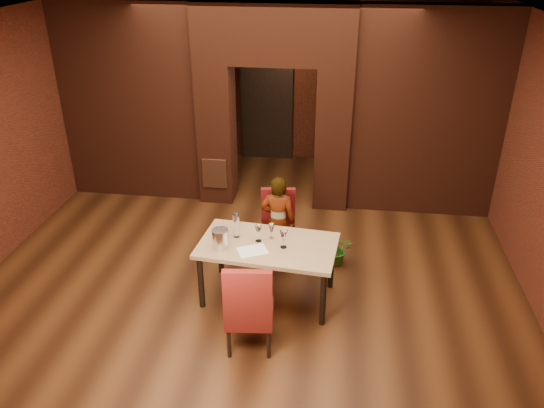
{
  "coord_description": "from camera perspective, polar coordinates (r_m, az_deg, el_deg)",
  "views": [
    {
      "loc": [
        1.07,
        -6.08,
        4.06
      ],
      "look_at": [
        0.24,
        0.0,
        0.93
      ],
      "focal_mm": 35.0,
      "sensor_mm": 36.0,
      "label": 1
    }
  ],
  "objects": [
    {
      "name": "wall_back",
      "position": [
        10.43,
        1.72,
        13.35
      ],
      "size": [
        7.0,
        0.04,
        3.2
      ],
      "primitive_type": "cube",
      "color": "maroon",
      "rests_on": "ground"
    },
    {
      "name": "pillar_right",
      "position": [
        8.59,
        6.58,
        7.02
      ],
      "size": [
        0.55,
        0.55,
        2.3
      ],
      "primitive_type": "cube",
      "color": "maroon",
      "rests_on": "ground"
    },
    {
      "name": "dining_table",
      "position": [
        6.55,
        -0.44,
        -7.17
      ],
      "size": [
        1.71,
        1.06,
        0.76
      ],
      "primitive_type": "cube",
      "rotation": [
        0.0,
        0.0,
        -0.09
      ],
      "color": "#A77F54",
      "rests_on": "ground"
    },
    {
      "name": "wine_glass_a",
      "position": [
        6.34,
        -1.47,
        -3.17
      ],
      "size": [
        0.09,
        0.09,
        0.22
      ],
      "primitive_type": null,
      "color": "white",
      "rests_on": "dining_table"
    },
    {
      "name": "rear_door_frame",
      "position": [
        10.53,
        -0.58,
        10.39
      ],
      "size": [
        1.02,
        0.04,
        2.22
      ],
      "primitive_type": "cube",
      "color": "black",
      "rests_on": "ground"
    },
    {
      "name": "vent_panel",
      "position": [
        8.77,
        -6.2,
        3.26
      ],
      "size": [
        0.4,
        0.03,
        0.5
      ],
      "primitive_type": "cube",
      "color": "#A1502E",
      "rests_on": "ground"
    },
    {
      "name": "pillar_left",
      "position": [
        8.82,
        -5.95,
        7.6
      ],
      "size": [
        0.55,
        0.55,
        2.3
      ],
      "primitive_type": "cube",
      "color": "maroon",
      "rests_on": "ground"
    },
    {
      "name": "wing_wall_right",
      "position": [
        8.55,
        16.36,
        9.19
      ],
      "size": [
        2.28,
        0.35,
        3.2
      ],
      "primitive_type": "cube",
      "color": "maroon",
      "rests_on": "ground"
    },
    {
      "name": "water_bottle",
      "position": [
        6.42,
        -3.87,
        -2.25
      ],
      "size": [
        0.08,
        0.08,
        0.33
      ],
      "primitive_type": "cylinder",
      "color": "white",
      "rests_on": "dining_table"
    },
    {
      "name": "floor",
      "position": [
        7.39,
        -1.84,
        -6.34
      ],
      "size": [
        8.0,
        8.0,
        0.0
      ],
      "primitive_type": "plane",
      "color": "#4A2712",
      "rests_on": "ground"
    },
    {
      "name": "ceiling",
      "position": [
        6.23,
        -2.29,
        19.06
      ],
      "size": [
        7.0,
        8.0,
        0.04
      ],
      "primitive_type": "cube",
      "color": "silver",
      "rests_on": "ground"
    },
    {
      "name": "lintel",
      "position": [
        8.26,
        0.25,
        17.88
      ],
      "size": [
        2.45,
        0.55,
        0.9
      ],
      "primitive_type": "cube",
      "color": "maroon",
      "rests_on": "ground"
    },
    {
      "name": "wine_glass_c",
      "position": [
        6.21,
        1.25,
        -3.79
      ],
      "size": [
        0.09,
        0.09,
        0.23
      ],
      "primitive_type": null,
      "color": "white",
      "rests_on": "dining_table"
    },
    {
      "name": "rear_door",
      "position": [
        10.56,
        -0.55,
        10.45
      ],
      "size": [
        0.9,
        0.08,
        2.1
      ],
      "primitive_type": "cube",
      "color": "black",
      "rests_on": "ground"
    },
    {
      "name": "wine_glass_b",
      "position": [
        6.4,
        -0.03,
        -2.95
      ],
      "size": [
        0.08,
        0.08,
        0.19
      ],
      "primitive_type": null,
      "color": "white",
      "rests_on": "dining_table"
    },
    {
      "name": "chair_far",
      "position": [
        7.17,
        0.66,
        -2.67
      ],
      "size": [
        0.52,
        0.52,
        1.02
      ],
      "primitive_type": "cube",
      "rotation": [
        0.0,
        0.0,
        0.13
      ],
      "color": "maroon",
      "rests_on": "ground"
    },
    {
      "name": "tasting_sheet",
      "position": [
        6.21,
        -2.11,
        -5.03
      ],
      "size": [
        0.41,
        0.37,
        0.0
      ],
      "primitive_type": "cube",
      "rotation": [
        0.0,
        0.0,
        0.46
      ],
      "color": "white",
      "rests_on": "dining_table"
    },
    {
      "name": "person_seated",
      "position": [
        7.06,
        0.62,
        -1.88
      ],
      "size": [
        0.48,
        0.32,
        1.3
      ],
      "primitive_type": "imported",
      "rotation": [
        0.0,
        0.0,
        3.12
      ],
      "color": "silver",
      "rests_on": "ground"
    },
    {
      "name": "potted_plant",
      "position": [
        7.31,
        7.03,
        -4.82
      ],
      "size": [
        0.43,
        0.38,
        0.46
      ],
      "primitive_type": "imported",
      "rotation": [
        0.0,
        0.0,
        0.04
      ],
      "color": "#2C601A",
      "rests_on": "ground"
    },
    {
      "name": "wing_wall_left",
      "position": [
        9.12,
        -14.91,
        10.46
      ],
      "size": [
        2.28,
        0.35,
        3.2
      ],
      "primitive_type": "cube",
      "color": "maroon",
      "rests_on": "ground"
    },
    {
      "name": "wine_bucket",
      "position": [
        6.24,
        -5.56,
        -3.74
      ],
      "size": [
        0.2,
        0.2,
        0.24
      ],
      "primitive_type": "cylinder",
      "color": "silver",
      "rests_on": "dining_table"
    },
    {
      "name": "chair_near",
      "position": [
        5.75,
        -2.44,
        -10.62
      ],
      "size": [
        0.55,
        0.55,
        1.11
      ],
      "primitive_type": "cube",
      "rotation": [
        0.0,
        0.0,
        3.25
      ],
      "color": "maroon",
      "rests_on": "ground"
    },
    {
      "name": "wall_front",
      "position": [
        3.39,
        -14.13,
        -20.51
      ],
      "size": [
        7.0,
        0.04,
        3.2
      ],
      "primitive_type": "cube",
      "color": "maroon",
      "rests_on": "ground"
    }
  ]
}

